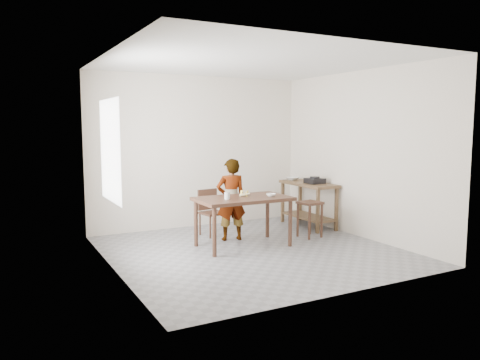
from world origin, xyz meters
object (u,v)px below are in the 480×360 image
dining_table (243,222)px  prep_counter (308,204)px  child (231,200)px  dining_chair (213,213)px  stool (310,219)px

dining_table → prep_counter: 1.86m
child → dining_chair: size_ratio=1.72×
dining_table → stool: dining_table is taller
prep_counter → child: bearing=-171.4°
dining_table → dining_chair: dining_chair is taller
prep_counter → stool: 0.85m
dining_table → prep_counter: (1.72, 0.70, 0.03)m
dining_chair → dining_table: bearing=-91.8°
dining_table → dining_chair: 0.87m
dining_table → stool: (1.24, 0.01, -0.08)m
dining_chair → stool: (1.35, -0.86, -0.09)m
stool → dining_table: bearing=-179.6°
dining_chair → stool: size_ratio=1.29×
child → stool: child is taller
stool → child: bearing=160.4°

